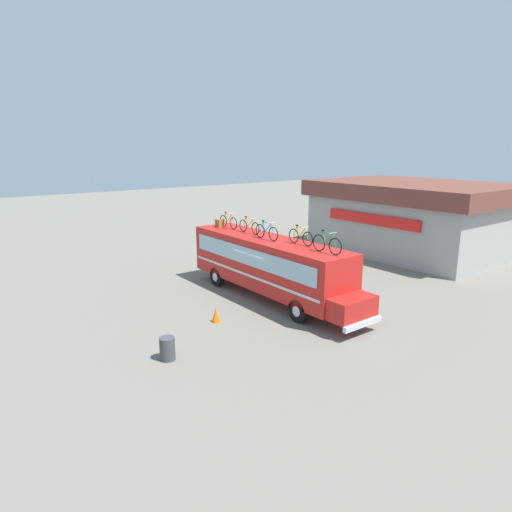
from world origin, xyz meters
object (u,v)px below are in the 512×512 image
at_px(luggage_bag_1, 220,223).
at_px(rooftop_bicycle_4, 301,237).
at_px(trash_bin, 167,349).
at_px(traffic_cone, 216,315).
at_px(rooftop_bicycle_2, 249,226).
at_px(rooftop_bicycle_1, 228,221).
at_px(rooftop_bicycle_5, 327,244).
at_px(rooftop_bicycle_3, 267,232).
at_px(bus, 270,264).

relative_size(luggage_bag_1, rooftop_bicycle_4, 0.27).
height_order(luggage_bag_1, trash_bin, luggage_bag_1).
height_order(luggage_bag_1, traffic_cone, luggage_bag_1).
bearing_deg(rooftop_bicycle_2, rooftop_bicycle_1, -178.65).
bearing_deg(rooftop_bicycle_5, rooftop_bicycle_3, -176.11).
bearing_deg(bus, rooftop_bicycle_2, 176.94).
relative_size(rooftop_bicycle_3, rooftop_bicycle_4, 1.06).
height_order(rooftop_bicycle_1, rooftop_bicycle_4, rooftop_bicycle_4).
relative_size(rooftop_bicycle_2, rooftop_bicycle_4, 1.07).
height_order(luggage_bag_1, rooftop_bicycle_3, rooftop_bicycle_3).
distance_m(rooftop_bicycle_5, traffic_cone, 5.78).
relative_size(rooftop_bicycle_1, trash_bin, 1.97).
distance_m(luggage_bag_1, rooftop_bicycle_1, 0.66).
bearing_deg(rooftop_bicycle_2, rooftop_bicycle_5, -0.31).
relative_size(rooftop_bicycle_4, rooftop_bicycle_5, 0.96).
relative_size(rooftop_bicycle_5, traffic_cone, 2.49).
height_order(rooftop_bicycle_3, traffic_cone, rooftop_bicycle_3).
xyz_separation_m(luggage_bag_1, rooftop_bicycle_4, (6.27, 0.48, 0.16)).
bearing_deg(bus, luggage_bag_1, -178.25).
bearing_deg(rooftop_bicycle_4, rooftop_bicycle_1, -177.09).
relative_size(trash_bin, traffic_cone, 1.26).
relative_size(rooftop_bicycle_1, rooftop_bicycle_4, 1.03).
bearing_deg(trash_bin, rooftop_bicycle_3, 113.75).
bearing_deg(luggage_bag_1, rooftop_bicycle_4, 4.36).
bearing_deg(bus, trash_bin, -66.97).
xyz_separation_m(rooftop_bicycle_1, trash_bin, (6.89, -7.33, -3.05)).
bearing_deg(rooftop_bicycle_1, trash_bin, -46.77).
relative_size(rooftop_bicycle_1, rooftop_bicycle_2, 0.97).
relative_size(rooftop_bicycle_3, trash_bin, 2.03).
bearing_deg(rooftop_bicycle_1, traffic_cone, -39.11).
bearing_deg(luggage_bag_1, rooftop_bicycle_3, -0.75).
bearing_deg(trash_bin, luggage_bag_1, 136.42).
xyz_separation_m(bus, rooftop_bicycle_1, (-3.80, 0.06, 1.67)).
distance_m(bus, trash_bin, 8.02).
bearing_deg(luggage_bag_1, bus, 1.75).
distance_m(bus, rooftop_bicycle_2, 2.51).
bearing_deg(rooftop_bicycle_1, rooftop_bicycle_5, 0.11).
bearing_deg(rooftop_bicycle_5, rooftop_bicycle_4, 172.10).
distance_m(trash_bin, traffic_cone, 3.89).
bearing_deg(luggage_bag_1, traffic_cone, -34.54).
height_order(bus, rooftop_bicycle_5, rooftop_bicycle_5).
height_order(rooftop_bicycle_2, rooftop_bicycle_3, rooftop_bicycle_3).
xyz_separation_m(rooftop_bicycle_1, rooftop_bicycle_5, (7.63, 0.01, 0.03)).
bearing_deg(traffic_cone, rooftop_bicycle_3, 106.79).
distance_m(rooftop_bicycle_4, rooftop_bicycle_5, 1.99).
relative_size(rooftop_bicycle_2, traffic_cone, 2.55).
height_order(luggage_bag_1, rooftop_bicycle_5, rooftop_bicycle_5).
bearing_deg(trash_bin, rooftop_bicycle_1, 133.23).
xyz_separation_m(rooftop_bicycle_1, rooftop_bicycle_4, (5.66, 0.29, 0.00)).
relative_size(rooftop_bicycle_4, traffic_cone, 2.39).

